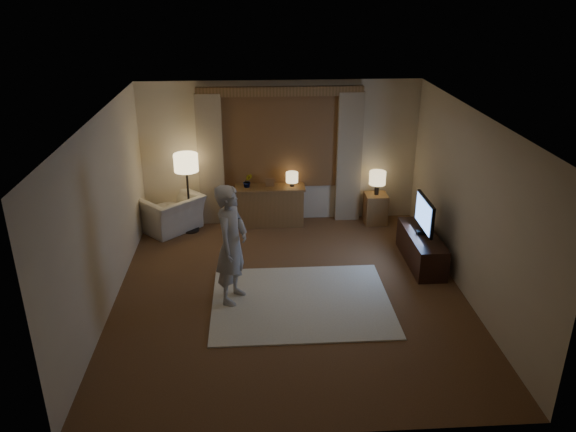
{
  "coord_description": "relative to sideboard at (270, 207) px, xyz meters",
  "views": [
    {
      "loc": [
        -0.49,
        -7.04,
        4.22
      ],
      "look_at": [
        0.01,
        0.6,
        0.96
      ],
      "focal_mm": 35.0,
      "sensor_mm": 36.0,
      "label": 1
    }
  ],
  "objects": [
    {
      "name": "tv_stand",
      "position": [
        2.35,
        -1.68,
        -0.1
      ],
      "size": [
        0.45,
        1.4,
        0.5
      ],
      "primitive_type": "cube",
      "color": "black",
      "rests_on": "floor"
    },
    {
      "name": "table_lamp_sideboard",
      "position": [
        0.4,
        0.0,
        0.55
      ],
      "size": [
        0.22,
        0.22,
        0.3
      ],
      "color": "black",
      "rests_on": "sideboard"
    },
    {
      "name": "armchair",
      "position": [
        -1.79,
        -0.13,
        -0.03
      ],
      "size": [
        1.32,
        1.32,
        0.65
      ],
      "primitive_type": "imported",
      "rotation": [
        0.0,
        0.0,
        -2.37
      ],
      "color": "beige",
      "rests_on": "floor"
    },
    {
      "name": "plant",
      "position": [
        -0.4,
        0.0,
        0.5
      ],
      "size": [
        0.17,
        0.13,
        0.3
      ],
      "primitive_type": "imported",
      "color": "#999999",
      "rests_on": "sideboard"
    },
    {
      "name": "person",
      "position": [
        -0.61,
        -2.63,
        0.53
      ],
      "size": [
        0.61,
        0.73,
        1.71
      ],
      "primitive_type": "imported",
      "rotation": [
        0.0,
        0.0,
        1.19
      ],
      "color": "#AEA8A1",
      "rests_on": "rug"
    },
    {
      "name": "tv",
      "position": [
        2.35,
        -1.68,
        0.48
      ],
      "size": [
        0.2,
        0.83,
        0.6
      ],
      "color": "black",
      "rests_on": "tv_stand"
    },
    {
      "name": "picture_frame",
      "position": [
        0.0,
        0.0,
        0.45
      ],
      "size": [
        0.16,
        0.02,
        0.2
      ],
      "primitive_type": "cube",
      "color": "brown",
      "rests_on": "sideboard"
    },
    {
      "name": "sideboard",
      "position": [
        0.0,
        0.0,
        0.0
      ],
      "size": [
        1.2,
        0.4,
        0.7
      ],
      "primitive_type": "cube",
      "color": "brown",
      "rests_on": "floor"
    },
    {
      "name": "rug",
      "position": [
        0.34,
        -2.76,
        -0.34
      ],
      "size": [
        2.5,
        2.0,
        0.02
      ],
      "primitive_type": "cube",
      "color": "beige",
      "rests_on": "floor"
    },
    {
      "name": "table_lamp_side",
      "position": [
        1.95,
        -0.05,
        0.52
      ],
      "size": [
        0.3,
        0.3,
        0.44
      ],
      "color": "black",
      "rests_on": "side_table"
    },
    {
      "name": "side_table",
      "position": [
        1.95,
        -0.05,
        -0.07
      ],
      "size": [
        0.4,
        0.4,
        0.56
      ],
      "primitive_type": "cube",
      "color": "brown",
      "rests_on": "floor"
    },
    {
      "name": "room",
      "position": [
        0.2,
        -2.0,
        0.98
      ],
      "size": [
        5.04,
        5.54,
        2.64
      ],
      "color": "brown",
      "rests_on": "ground"
    },
    {
      "name": "floor_lamp",
      "position": [
        -1.45,
        -0.2,
        0.86
      ],
      "size": [
        0.42,
        0.42,
        1.44
      ],
      "color": "black",
      "rests_on": "floor"
    }
  ]
}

